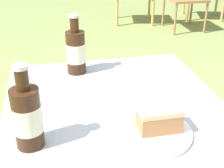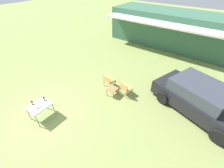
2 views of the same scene
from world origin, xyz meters
The scene contains 11 objects.
ground_plane centered at (0.00, 0.00, 0.00)m, with size 60.00×60.00×0.00m, color olive.
cabin_building centered at (1.35, 11.34, 1.35)m, with size 9.55×4.46×2.67m.
parked_car centered at (5.36, 4.58, 0.66)m, with size 4.59×3.11×1.38m.
wicker_chair_cushioned centered at (1.02, 3.48, 0.47)m, with size 0.63×0.57×0.78m.
wicker_chair_plain centered at (2.09, 3.46, 0.47)m, with size 0.67×0.61×0.78m.
garden_side_table centered at (1.59, 3.03, 0.38)m, with size 0.47×0.49×0.43m.
patio_table centered at (0.00, 0.00, 0.65)m, with size 0.73×0.88×0.72m.
cake_on_plate centered at (0.07, -0.13, 0.75)m, with size 0.25×0.25×0.08m.
cola_bottle_near centered at (-0.10, 0.33, 0.82)m, with size 0.08×0.08×0.24m.
cola_bottle_far centered at (-0.27, -0.12, 0.82)m, with size 0.08×0.08×0.24m.
fork centered at (-0.03, -0.14, 0.73)m, with size 0.16×0.06×0.01m.
Camera 2 is at (5.09, -1.70, 5.26)m, focal length 24.00 mm.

